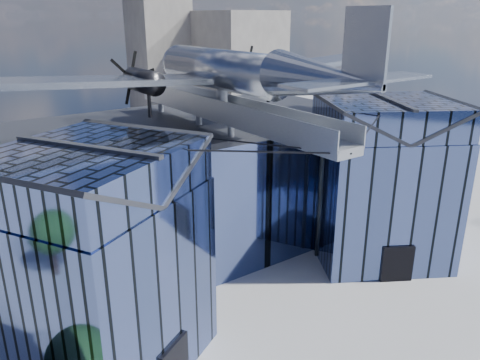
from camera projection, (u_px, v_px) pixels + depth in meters
ground_plane at (257, 291)px, 30.96m from camera, size 120.00×120.00×0.00m
museum at (209, 187)px, 33.59m from camera, size 32.88×24.50×17.60m
bg_towers at (54, 68)px, 67.26m from camera, size 77.00×24.50×26.00m
tree_side_e at (376, 157)px, 48.90m from camera, size 3.74×3.74×4.70m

